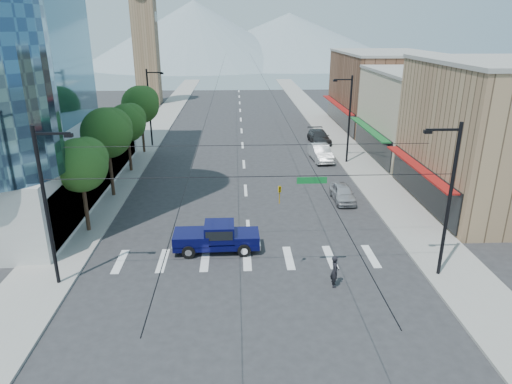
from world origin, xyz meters
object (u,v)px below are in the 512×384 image
(pickup_truck, at_px, (216,237))
(parked_car_mid, at_px, (320,153))
(parked_car_far, at_px, (319,137))
(parked_car_near, at_px, (343,193))
(pedestrian, at_px, (335,271))

(pickup_truck, distance_m, parked_car_mid, 22.92)
(pickup_truck, height_order, parked_car_far, pickup_truck)
(parked_car_near, xyz_separation_m, parked_car_mid, (0.31, 12.07, 0.15))
(parked_car_near, bearing_deg, pedestrian, -104.72)
(pedestrian, relative_size, parked_car_mid, 0.36)
(pickup_truck, distance_m, parked_car_near, 13.09)
(pedestrian, height_order, parked_car_near, pedestrian)
(pedestrian, xyz_separation_m, parked_car_mid, (3.69, 25.02, -0.09))
(parked_car_mid, bearing_deg, pedestrian, -102.45)
(pedestrian, xyz_separation_m, parked_car_far, (4.86, 32.45, -0.14))
(pickup_truck, bearing_deg, parked_car_far, 66.76)
(pickup_truck, bearing_deg, parked_car_near, 39.02)
(pickup_truck, relative_size, parked_car_mid, 1.08)
(pedestrian, distance_m, parked_car_near, 13.38)
(pickup_truck, xyz_separation_m, parked_car_far, (11.54, 27.88, -0.19))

